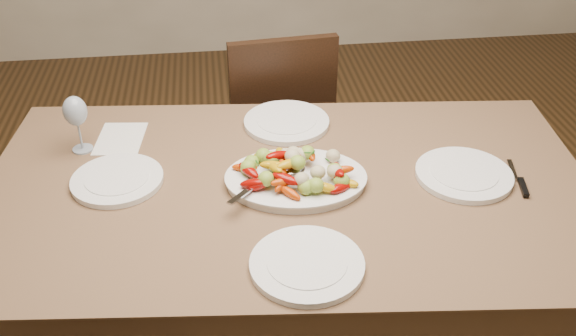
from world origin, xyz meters
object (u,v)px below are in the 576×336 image
Objects in this scene: plate_right at (464,175)px; plate_near at (307,265)px; dining_table at (288,278)px; wine_glass at (77,123)px; chair_far at (274,126)px; serving_platter at (296,181)px; plate_left at (117,180)px; plate_far at (287,122)px.

plate_near is (-0.54, -0.34, 0.00)m from plate_right.
wine_glass is at bearing 156.25° from dining_table.
dining_table is 0.85m from wine_glass.
chair_far reaches higher than dining_table.
serving_platter reaches higher than dining_table.
dining_table is 0.64m from plate_left.
plate_left is 0.62m from plate_far.
plate_left is 1.35× the size of wine_glass.
plate_far is 1.44× the size of wine_glass.
serving_platter is at bearing 176.79° from plate_right.
serving_platter is 1.41× the size of plate_right.
wine_glass reaches higher than chair_far.
wine_glass is at bearing 34.00° from chair_far.
dining_table is 6.26× the size of plate_right.
chair_far is 3.24× the size of plate_near.
plate_far is 1.01× the size of plate_near.
wine_glass is at bearing 165.43° from plate_right.
plate_right is (1.05, -0.10, 0.00)m from plate_left.
plate_left is 0.26m from wine_glass.
serving_platter is at bearing -92.57° from plate_far.
plate_left reaches higher than dining_table.
plate_near is at bearing -93.35° from serving_platter.
plate_right and plate_near have the same top height.
plate_right is at bearing -2.63° from dining_table.
wine_glass reaches higher than dining_table.
plate_left is at bearing 171.39° from dining_table.
plate_right is 0.63m from plate_far.
plate_right is 1.00× the size of plate_near.
plate_far is at bearing 83.65° from chair_far.
plate_far is at bearing 87.03° from plate_near.
dining_table is at bearing 90.42° from plate_near.
plate_left is at bearing 174.45° from plate_right.
wine_glass reaches higher than plate_near.
wine_glass is at bearing 122.50° from plate_left.
dining_table is 0.53m from plate_far.
plate_left is (-0.56, -0.77, 0.29)m from chair_far.
plate_left is (-0.51, 0.08, 0.39)m from dining_table.
chair_far is 2.30× the size of serving_platter.
dining_table is at bearing -8.61° from plate_left.
plate_right is at bearing -3.21° from serving_platter.
serving_platter reaches higher than plate_right.
chair_far reaches higher than plate_near.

